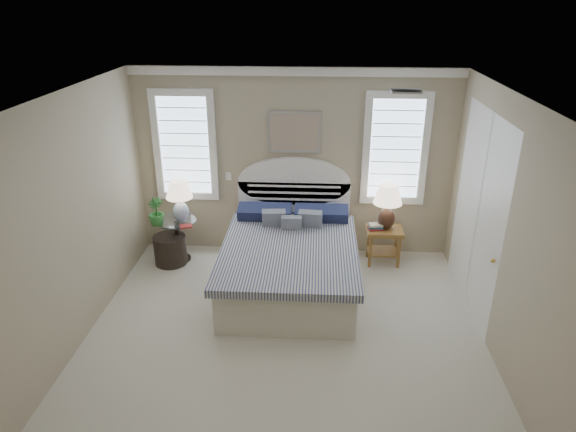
# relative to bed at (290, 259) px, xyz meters

# --- Properties ---
(floor) EXTENTS (4.50, 5.00, 0.01)m
(floor) POSITION_rel_bed_xyz_m (0.00, -1.46, -0.39)
(floor) COLOR beige
(floor) RESTS_ON ground
(ceiling) EXTENTS (4.50, 5.00, 0.01)m
(ceiling) POSITION_rel_bed_xyz_m (0.00, -1.46, 2.31)
(ceiling) COLOR white
(ceiling) RESTS_ON wall_back
(wall_back) EXTENTS (4.50, 0.02, 2.70)m
(wall_back) POSITION_rel_bed_xyz_m (0.00, 1.04, 0.96)
(wall_back) COLOR tan
(wall_back) RESTS_ON floor
(wall_left) EXTENTS (0.02, 5.00, 2.70)m
(wall_left) POSITION_rel_bed_xyz_m (-2.25, -1.46, 0.96)
(wall_left) COLOR tan
(wall_left) RESTS_ON floor
(wall_right) EXTENTS (0.02, 5.00, 2.70)m
(wall_right) POSITION_rel_bed_xyz_m (2.25, -1.46, 0.96)
(wall_right) COLOR tan
(wall_right) RESTS_ON floor
(crown_molding) EXTENTS (4.50, 0.08, 0.12)m
(crown_molding) POSITION_rel_bed_xyz_m (0.00, 1.00, 2.25)
(crown_molding) COLOR white
(crown_molding) RESTS_ON wall_back
(hvac_vent) EXTENTS (0.30, 0.20, 0.02)m
(hvac_vent) POSITION_rel_bed_xyz_m (1.20, -0.66, 2.29)
(hvac_vent) COLOR #B2B2B2
(hvac_vent) RESTS_ON ceiling
(switch_plate) EXTENTS (0.08, 0.01, 0.12)m
(switch_plate) POSITION_rel_bed_xyz_m (-0.95, 1.03, 0.76)
(switch_plate) COLOR white
(switch_plate) RESTS_ON wall_back
(window_left) EXTENTS (0.90, 0.06, 1.60)m
(window_left) POSITION_rel_bed_xyz_m (-1.55, 1.02, 1.21)
(window_left) COLOR silver
(window_left) RESTS_ON wall_back
(window_right) EXTENTS (0.90, 0.06, 1.60)m
(window_right) POSITION_rel_bed_xyz_m (1.40, 1.02, 1.21)
(window_right) COLOR silver
(window_right) RESTS_ON wall_back
(painting) EXTENTS (0.74, 0.04, 0.58)m
(painting) POSITION_rel_bed_xyz_m (0.00, 1.00, 1.43)
(painting) COLOR silver
(painting) RESTS_ON wall_back
(closet_door) EXTENTS (0.02, 1.80, 2.40)m
(closet_door) POSITION_rel_bed_xyz_m (2.23, -0.26, 0.81)
(closet_door) COLOR white
(closet_door) RESTS_ON floor
(bed) EXTENTS (1.72, 2.28, 1.47)m
(bed) POSITION_rel_bed_xyz_m (0.00, 0.00, 0.00)
(bed) COLOR silver
(bed) RESTS_ON floor
(side_table_left) EXTENTS (0.56, 0.56, 0.63)m
(side_table_left) POSITION_rel_bed_xyz_m (-1.65, 0.59, 0.00)
(side_table_left) COLOR black
(side_table_left) RESTS_ON floor
(nightstand_right) EXTENTS (0.50, 0.40, 0.53)m
(nightstand_right) POSITION_rel_bed_xyz_m (1.30, 0.69, 0.00)
(nightstand_right) COLOR olive
(nightstand_right) RESTS_ON floor
(floor_pot) EXTENTS (0.61, 0.61, 0.42)m
(floor_pot) POSITION_rel_bed_xyz_m (-1.75, 0.49, -0.18)
(floor_pot) COLOR black
(floor_pot) RESTS_ON floor
(lamp_left) EXTENTS (0.44, 0.44, 0.61)m
(lamp_left) POSITION_rel_bed_xyz_m (-1.57, 0.58, 0.61)
(lamp_left) COLOR white
(lamp_left) RESTS_ON side_table_left
(lamp_right) EXTENTS (0.51, 0.51, 0.65)m
(lamp_right) POSITION_rel_bed_xyz_m (1.31, 0.73, 0.54)
(lamp_right) COLOR black
(lamp_right) RESTS_ON nightstand_right
(potted_plant) EXTENTS (0.27, 0.27, 0.39)m
(potted_plant) POSITION_rel_bed_xyz_m (-1.87, 0.42, 0.44)
(potted_plant) COLOR #347E32
(potted_plant) RESTS_ON side_table_left
(books_left) EXTENTS (0.19, 0.16, 0.02)m
(books_left) POSITION_rel_bed_xyz_m (-1.45, 0.37, 0.26)
(books_left) COLOR maroon
(books_left) RESTS_ON side_table_left
(books_right) EXTENTS (0.22, 0.17, 0.08)m
(books_right) POSITION_rel_bed_xyz_m (1.17, 0.67, 0.18)
(books_right) COLOR maroon
(books_right) RESTS_ON nightstand_right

